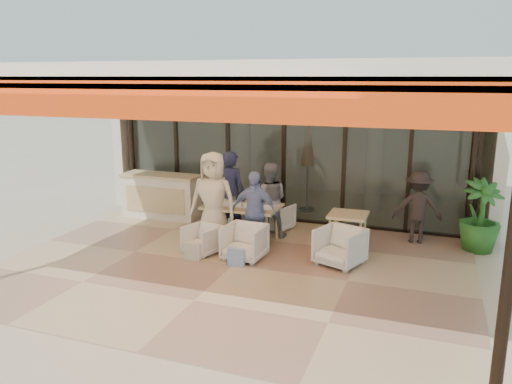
# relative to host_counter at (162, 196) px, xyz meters

# --- Properties ---
(ground) EXTENTS (70.00, 70.00, 0.00)m
(ground) POSITION_rel_host_counter_xyz_m (2.75, -2.30, -0.53)
(ground) COLOR #C6B293
(ground) RESTS_ON ground
(terrace_floor) EXTENTS (8.00, 6.00, 0.01)m
(terrace_floor) POSITION_rel_host_counter_xyz_m (2.75, -2.30, -0.53)
(terrace_floor) COLOR tan
(terrace_floor) RESTS_ON ground
(terrace_structure) EXTENTS (8.00, 6.00, 3.40)m
(terrace_structure) POSITION_rel_host_counter_xyz_m (2.75, -2.56, 2.72)
(terrace_structure) COLOR silver
(terrace_structure) RESTS_ON ground
(glass_storefront) EXTENTS (8.08, 0.10, 3.20)m
(glass_storefront) POSITION_rel_host_counter_xyz_m (2.75, 0.70, 1.07)
(glass_storefront) COLOR #9EADA3
(glass_storefront) RESTS_ON ground
(interior_block) EXTENTS (9.05, 3.62, 3.52)m
(interior_block) POSITION_rel_host_counter_xyz_m (2.76, 3.02, 1.70)
(interior_block) COLOR silver
(interior_block) RESTS_ON ground
(host_counter) EXTENTS (1.85, 0.65, 1.04)m
(host_counter) POSITION_rel_host_counter_xyz_m (0.00, 0.00, 0.00)
(host_counter) COLOR silver
(host_counter) RESTS_ON ground
(dining_table) EXTENTS (1.50, 0.90, 0.93)m
(dining_table) POSITION_rel_host_counter_xyz_m (2.38, -0.94, 0.16)
(dining_table) COLOR #DCC586
(dining_table) RESTS_ON ground
(chair_far_left) EXTENTS (0.71, 0.69, 0.58)m
(chair_far_left) POSITION_rel_host_counter_xyz_m (1.97, 0.00, -0.24)
(chair_far_left) COLOR white
(chair_far_left) RESTS_ON ground
(chair_far_right) EXTENTS (0.77, 0.74, 0.65)m
(chair_far_right) POSITION_rel_host_counter_xyz_m (2.81, 0.00, -0.21)
(chair_far_right) COLOR white
(chair_far_right) RESTS_ON ground
(chair_near_left) EXTENTS (0.74, 0.72, 0.61)m
(chair_near_left) POSITION_rel_host_counter_xyz_m (1.97, -1.90, -0.23)
(chair_near_left) COLOR white
(chair_near_left) RESTS_ON ground
(chair_near_right) EXTENTS (0.73, 0.69, 0.71)m
(chair_near_right) POSITION_rel_host_counter_xyz_m (2.81, -1.90, -0.17)
(chair_near_right) COLOR white
(chair_near_right) RESTS_ON ground
(diner_navy) EXTENTS (0.69, 0.51, 1.75)m
(diner_navy) POSITION_rel_host_counter_xyz_m (1.97, -0.50, 0.35)
(diner_navy) COLOR #171E33
(diner_navy) RESTS_ON ground
(diner_grey) EXTENTS (0.88, 0.77, 1.56)m
(diner_grey) POSITION_rel_host_counter_xyz_m (2.81, -0.50, 0.25)
(diner_grey) COLOR slate
(diner_grey) RESTS_ON ground
(diner_cream) EXTENTS (0.95, 0.65, 1.86)m
(diner_cream) POSITION_rel_host_counter_xyz_m (1.97, -1.40, 0.40)
(diner_cream) COLOR beige
(diner_cream) RESTS_ON ground
(diner_periwinkle) EXTENTS (0.91, 0.39, 1.54)m
(diner_periwinkle) POSITION_rel_host_counter_xyz_m (2.81, -1.40, 0.24)
(diner_periwinkle) COLOR #6A7BB1
(diner_periwinkle) RESTS_ON ground
(tote_bag_cream) EXTENTS (0.30, 0.10, 0.34)m
(tote_bag_cream) POSITION_rel_host_counter_xyz_m (1.97, -2.30, -0.36)
(tote_bag_cream) COLOR silver
(tote_bag_cream) RESTS_ON ground
(tote_bag_blue) EXTENTS (0.30, 0.10, 0.34)m
(tote_bag_blue) POSITION_rel_host_counter_xyz_m (2.81, -2.30, -0.36)
(tote_bag_blue) COLOR #99BFD8
(tote_bag_blue) RESTS_ON ground
(side_table) EXTENTS (0.70, 0.70, 0.74)m
(side_table) POSITION_rel_host_counter_xyz_m (4.48, -0.84, 0.11)
(side_table) COLOR #DCC586
(side_table) RESTS_ON ground
(side_chair) EXTENTS (0.92, 0.89, 0.75)m
(side_chair) POSITION_rel_host_counter_xyz_m (4.48, -1.59, -0.16)
(side_chair) COLOR white
(side_chair) RESTS_ON ground
(standing_woman) EXTENTS (1.02, 0.67, 1.47)m
(standing_woman) POSITION_rel_host_counter_xyz_m (5.68, 0.12, 0.20)
(standing_woman) COLOR black
(standing_woman) RESTS_ON ground
(potted_palm) EXTENTS (1.05, 1.05, 1.38)m
(potted_palm) POSITION_rel_host_counter_xyz_m (6.80, 0.06, 0.16)
(potted_palm) COLOR #1E5919
(potted_palm) RESTS_ON ground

